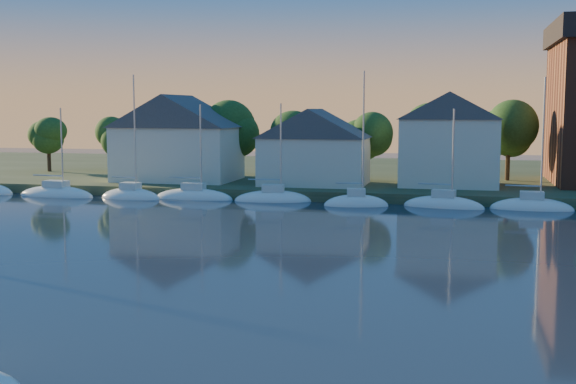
% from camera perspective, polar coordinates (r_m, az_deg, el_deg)
% --- Properties ---
extents(shoreline_land, '(160.00, 50.00, 2.00)m').
position_cam_1_polar(shoreline_land, '(94.62, 7.79, 1.03)').
color(shoreline_land, '#303C23').
rests_on(shoreline_land, ground).
extents(wooden_dock, '(120.00, 3.00, 1.00)m').
position_cam_1_polar(wooden_dock, '(71.89, 6.05, -0.70)').
color(wooden_dock, brown).
rests_on(wooden_dock, ground).
extents(clubhouse_west, '(13.65, 9.45, 9.64)m').
position_cam_1_polar(clubhouse_west, '(82.78, -8.69, 4.34)').
color(clubhouse_west, beige).
rests_on(clubhouse_west, shoreline_land).
extents(clubhouse_centre, '(11.55, 8.40, 8.08)m').
position_cam_1_polar(clubhouse_centre, '(77.30, 2.14, 3.67)').
color(clubhouse_centre, beige).
rests_on(clubhouse_centre, shoreline_land).
extents(clubhouse_east, '(10.50, 8.40, 9.80)m').
position_cam_1_polar(clubhouse_east, '(77.84, 12.63, 4.17)').
color(clubhouse_east, beige).
rests_on(clubhouse_east, shoreline_land).
extents(tree_line, '(93.40, 5.40, 8.90)m').
position_cam_1_polar(tree_line, '(82.08, 8.47, 5.20)').
color(tree_line, '#382819').
rests_on(tree_line, shoreline_land).
extents(moored_fleet, '(95.50, 2.40, 12.05)m').
position_cam_1_polar(moored_fleet, '(68.54, 9.07, -1.02)').
color(moored_fleet, white).
rests_on(moored_fleet, ground).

